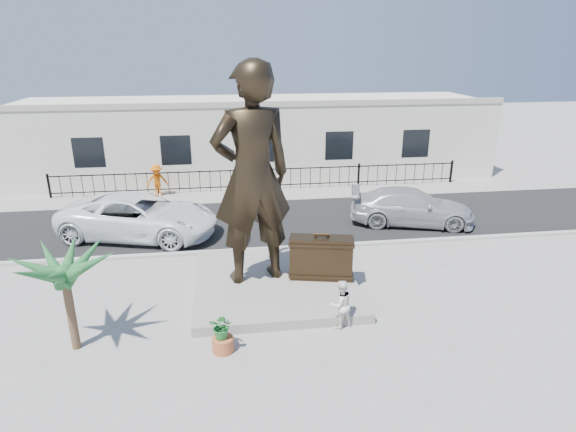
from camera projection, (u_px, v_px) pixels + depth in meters
name	position (u px, v px, depth m)	size (l,w,h in m)	color
ground	(297.00, 309.00, 14.57)	(100.00, 100.00, 0.00)	#9E9991
street	(270.00, 219.00, 22.03)	(40.00, 7.00, 0.01)	black
curb	(279.00, 249.00, 18.74)	(40.00, 0.25, 0.12)	#A5A399
far_sidewalk	(262.00, 194.00, 25.75)	(40.00, 2.50, 0.02)	#9E9991
plinth	(275.00, 283.00, 15.85)	(5.20, 5.20, 0.30)	gray
fence	(261.00, 179.00, 26.30)	(22.00, 0.10, 1.20)	black
building	(255.00, 136.00, 29.68)	(28.00, 7.00, 4.40)	silver
statue	(252.00, 176.00, 14.77)	(2.53, 1.66, 6.93)	black
suitcase	(321.00, 258.00, 15.68)	(2.02, 0.64, 1.42)	black
tourist	(341.00, 304.00, 13.45)	(0.70, 0.54, 1.43)	white
car_white	(139.00, 216.00, 19.80)	(2.95, 6.39, 1.78)	white
car_silver	(412.00, 207.00, 21.28)	(2.19, 5.38, 1.56)	#A4A6A9
worker	(157.00, 181.00, 25.03)	(1.10, 0.63, 1.71)	#D85D0B
palm_tree	(77.00, 348.00, 12.74)	(1.80, 1.80, 3.20)	#1F5628
planter	(223.00, 344.00, 12.52)	(0.56, 0.56, 0.40)	#AC552D
shrub	(222.00, 327.00, 12.34)	(0.61, 0.53, 0.68)	#22692B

